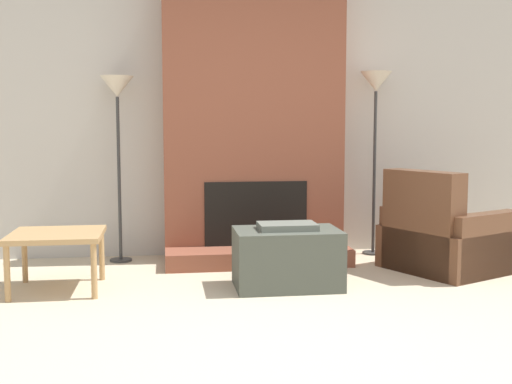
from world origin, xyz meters
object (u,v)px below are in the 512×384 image
Objects in this scene: floor_lamp_left at (117,100)px; ottoman at (287,257)px; side_table at (57,239)px; armchair at (443,240)px; floor_lamp_right at (376,95)px.

ottoman is at bearing -41.05° from floor_lamp_left.
side_table is at bearing 174.78° from ottoman.
armchair is 0.68× the size of floor_lamp_right.
ottoman is 0.68× the size of armchair.
ottoman is 1.77m from side_table.
floor_lamp_left reaches higher than armchair.
floor_lamp_left reaches higher than ottoman.
side_table is 0.40× the size of floor_lamp_left.
ottoman is 2.19m from floor_lamp_left.
floor_lamp_left is at bearing 138.95° from ottoman.
ottoman is 1.18× the size of side_table.
armchair is 1.75× the size of side_table.
ottoman is at bearing 79.36° from armchair.
armchair is at bearing 14.93° from ottoman.
armchair is at bearing 4.04° from side_table.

